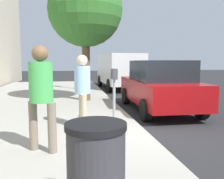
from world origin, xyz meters
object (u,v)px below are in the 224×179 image
object	(u,v)px
parking_meter	(114,85)
pedestrian_bystander	(41,89)
parked_van_far	(119,69)
pedestrian_at_meter	(82,85)
street_tree	(85,10)
traffic_signal	(85,46)
parked_sedan_near	(159,86)
trash_bin	(96,174)

from	to	relation	value
parking_meter	pedestrian_bystander	xyz separation A→B (m)	(-1.51, 1.56, 0.10)
parked_van_far	pedestrian_at_meter	bearing A→B (deg)	163.27
street_tree	traffic_signal	world-z (taller)	street_tree
pedestrian_at_meter	street_tree	bearing A→B (deg)	81.76
parked_sedan_near	parked_van_far	xyz separation A→B (m)	(7.02, -0.00, 0.36)
parked_sedan_near	pedestrian_bystander	bearing A→B (deg)	135.67
parking_meter	traffic_signal	size ratio (longest dim) A/B	0.39
traffic_signal	pedestrian_at_meter	bearing A→B (deg)	176.02
pedestrian_at_meter	parking_meter	bearing A→B (deg)	2.86
parking_meter	parked_sedan_near	xyz separation A→B (m)	(2.12, -1.98, -0.27)
traffic_signal	trash_bin	world-z (taller)	traffic_signal
parking_meter	trash_bin	size ratio (longest dim) A/B	1.40
parked_van_far	parked_sedan_near	bearing A→B (deg)	179.99
pedestrian_at_meter	traffic_signal	bearing A→B (deg)	82.76
parking_meter	trash_bin	distance (m)	3.69
parked_van_far	traffic_signal	size ratio (longest dim) A/B	1.46
pedestrian_bystander	parked_van_far	bearing A→B (deg)	13.53
parking_meter	parked_sedan_near	world-z (taller)	parked_sedan_near
parking_meter	street_tree	xyz separation A→B (m)	(3.93, 0.43, 2.59)
pedestrian_at_meter	pedestrian_bystander	distance (m)	1.63
parking_meter	trash_bin	world-z (taller)	parking_meter
pedestrian_at_meter	parked_van_far	distance (m)	9.63
parking_meter	street_tree	distance (m)	4.72
parked_sedan_near	street_tree	distance (m)	4.16
parking_meter	pedestrian_bystander	size ratio (longest dim) A/B	0.76
pedestrian_at_meter	parked_sedan_near	distance (m)	3.55
parking_meter	pedestrian_bystander	bearing A→B (deg)	134.12
pedestrian_bystander	parked_van_far	world-z (taller)	parked_van_far
parked_sedan_near	street_tree	world-z (taller)	street_tree
parked_sedan_near	traffic_signal	distance (m)	6.24
parking_meter	pedestrian_at_meter	bearing A→B (deg)	96.12
pedestrian_bystander	parked_van_far	size ratio (longest dim) A/B	0.35
parking_meter	parked_van_far	bearing A→B (deg)	-12.27
parked_sedan_near	street_tree	xyz separation A→B (m)	(1.81, 2.42, 2.86)
trash_bin	pedestrian_bystander	bearing A→B (deg)	19.62
traffic_signal	trash_bin	xyz separation A→B (m)	(-11.27, 0.59, -1.92)
street_tree	trash_bin	world-z (taller)	street_tree
traffic_signal	parking_meter	bearing A→B (deg)	-178.20
pedestrian_at_meter	pedestrian_bystander	bearing A→B (deg)	-121.81
pedestrian_at_meter	traffic_signal	size ratio (longest dim) A/B	0.48
pedestrian_at_meter	pedestrian_bystander	size ratio (longest dim) A/B	0.94
pedestrian_at_meter	street_tree	distance (m)	4.78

